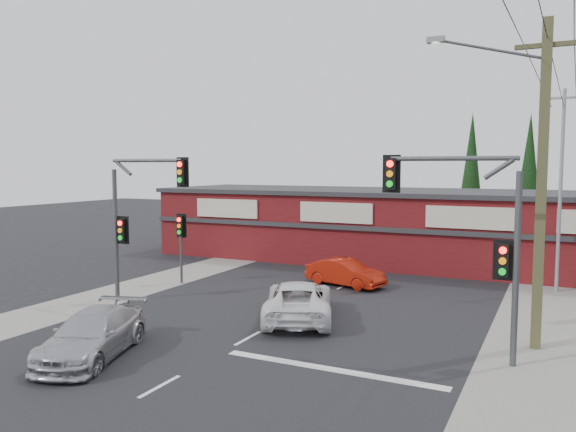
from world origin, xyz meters
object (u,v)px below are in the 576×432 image
at_px(red_sedan, 345,272).
at_px(utility_pole, 537,174).
at_px(white_suv, 298,300).
at_px(silver_suv, 92,335).
at_px(shop_building, 375,224).

height_order(red_sedan, utility_pole, utility_pole).
bearing_deg(white_suv, utility_pole, 158.64).
xyz_separation_m(silver_suv, shop_building, (2.23, 20.61, 1.46)).
bearing_deg(utility_pole, red_sedan, 144.15).
xyz_separation_m(white_suv, utility_pole, (7.88, 0.18, 4.69)).
bearing_deg(silver_suv, shop_building, 65.50).
relative_size(white_suv, red_sedan, 1.33).
relative_size(silver_suv, utility_pole, 0.47).
distance_m(white_suv, utility_pole, 9.17).
xyz_separation_m(shop_building, utility_pole, (9.36, -14.00, 3.26)).
xyz_separation_m(white_suv, shop_building, (-1.48, 14.18, 1.42)).
distance_m(silver_suv, red_sedan, 13.05).
distance_m(white_suv, shop_building, 14.33).
bearing_deg(silver_suv, utility_pole, 11.39).
height_order(white_suv, utility_pole, utility_pole).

